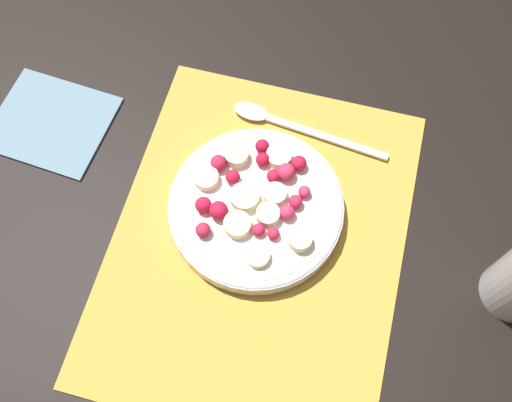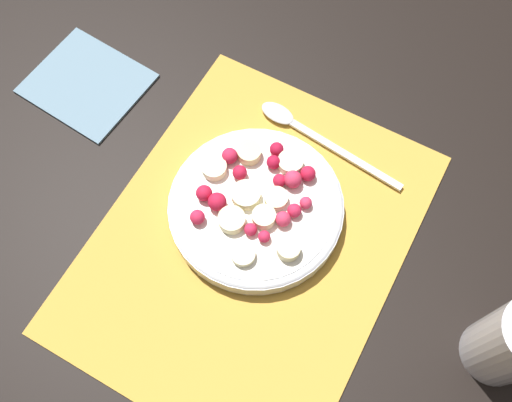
% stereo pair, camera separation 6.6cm
% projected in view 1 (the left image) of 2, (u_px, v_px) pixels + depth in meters
% --- Properties ---
extents(ground_plane, '(3.00, 3.00, 0.00)m').
position_uv_depth(ground_plane, '(258.00, 241.00, 0.68)').
color(ground_plane, black).
extents(placemat, '(0.44, 0.34, 0.01)m').
position_uv_depth(placemat, '(258.00, 240.00, 0.68)').
color(placemat, gold).
rests_on(placemat, ground_plane).
extents(fruit_bowl, '(0.21, 0.21, 0.05)m').
position_uv_depth(fruit_bowl, '(256.00, 206.00, 0.67)').
color(fruit_bowl, silver).
rests_on(fruit_bowl, placemat).
extents(spoon, '(0.04, 0.21, 0.01)m').
position_uv_depth(spoon, '(279.00, 121.00, 0.74)').
color(spoon, silver).
rests_on(spoon, placemat).
extents(napkin, '(0.14, 0.16, 0.01)m').
position_uv_depth(napkin, '(51.00, 122.00, 0.74)').
color(napkin, slate).
rests_on(napkin, ground_plane).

